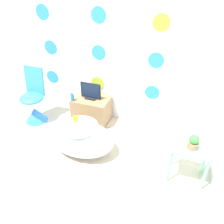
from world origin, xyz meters
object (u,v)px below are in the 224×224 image
object	(u,v)px
bathtub	(81,138)
chair	(34,106)
vase	(72,97)
tv	(91,92)
potted_plant_left	(193,142)

from	to	relation	value
bathtub	chair	size ratio (longest dim) A/B	1.02
chair	bathtub	bearing A→B (deg)	-21.38
bathtub	chair	distance (m)	1.15
chair	vase	size ratio (longest dim) A/B	6.73
tv	potted_plant_left	world-z (taller)	tv
chair	tv	bearing A→B (deg)	18.84
bathtub	vase	world-z (taller)	vase
vase	potted_plant_left	distance (m)	1.94
bathtub	vase	xyz separation A→B (m)	(-0.42, 0.57, 0.27)
vase	potted_plant_left	xyz separation A→B (m)	(1.85, -0.57, 0.09)
vase	potted_plant_left	bearing A→B (deg)	-17.24
chair	potted_plant_left	world-z (taller)	chair
chair	tv	xyz separation A→B (m)	(0.91, 0.31, 0.27)
bathtub	chair	world-z (taller)	chair
chair	tv	world-z (taller)	chair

